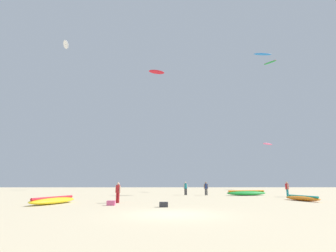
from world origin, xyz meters
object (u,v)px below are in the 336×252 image
person_left (287,188)px  kite_aloft_3 (66,45)px  person_midground (186,187)px  kite_grounded_mid (247,193)px  kite_aloft_0 (157,72)px  kite_aloft_4 (268,144)px  gear_bag (164,205)px  person_right (206,187)px  cooler_box (111,203)px  kite_aloft_2 (263,54)px  kite_grounded_near (53,200)px  kite_aloft_1 (270,62)px  kite_grounded_far (302,198)px  person_foreground (118,191)px

person_left → kite_aloft_3: size_ratio=0.51×
kite_aloft_3 → person_midground: bearing=-23.9°
person_midground → kite_grounded_mid: size_ratio=0.31×
person_left → kite_aloft_3: 40.88m
kite_aloft_0 → kite_aloft_4: size_ratio=1.19×
person_midground → kite_aloft_3: size_ratio=0.50×
gear_bag → kite_aloft_3: bearing=126.2°
kite_aloft_3 → kite_aloft_4: 43.73m
kite_aloft_0 → person_midground: bearing=-79.1°
person_right → kite_aloft_3: bearing=64.5°
person_midground → kite_aloft_0: size_ratio=0.41×
gear_bag → kite_aloft_3: size_ratio=0.18×
kite_grounded_mid → cooler_box: 18.38m
kite_aloft_2 → kite_aloft_3: (-32.02, 5.73, 4.66)m
kite_grounded_near → kite_aloft_2: (22.89, 15.43, 20.07)m
gear_bag → kite_grounded_near: bearing=163.4°
kite_aloft_0 → kite_aloft_1: size_ratio=1.59×
kite_aloft_4 → kite_grounded_far: bearing=-107.9°
kite_aloft_3 → kite_aloft_4: bearing=17.4°
kite_grounded_near → kite_grounded_mid: kite_grounded_mid is taller
kite_grounded_near → kite_aloft_4: bearing=48.2°
cooler_box → kite_aloft_0: kite_aloft_0 is taller
person_midground → kite_aloft_0: bearing=171.0°
person_midground → person_left: bearing=50.4°
person_left → gear_bag: size_ratio=2.86×
person_foreground → kite_grounded_mid: size_ratio=0.30×
person_midground → kite_aloft_3: kite_aloft_3 is taller
cooler_box → kite_aloft_1: kite_aloft_1 is taller
person_midground → kite_aloft_3: 32.45m
kite_grounded_mid → kite_aloft_1: kite_aloft_1 is taller
person_foreground → kite_aloft_1: size_ratio=0.64×
kite_grounded_far → kite_grounded_near: bearing=-171.6°
person_foreground → kite_aloft_0: 43.24m
person_right → kite_grounded_mid: (4.70, -0.51, -0.63)m
person_left → kite_aloft_3: bearing=-23.0°
person_midground → kite_grounded_mid: bearing=62.8°
kite_grounded_mid → kite_grounded_far: (2.12, -8.47, -0.07)m
kite_grounded_far → kite_aloft_4: (9.83, 30.40, 9.11)m
kite_aloft_1 → kite_aloft_3: size_ratio=0.77×
kite_aloft_0 → kite_aloft_3: bearing=-136.7°
person_left → kite_aloft_0: bearing=-61.3°
cooler_box → kite_aloft_3: (-13.64, 22.35, 24.83)m
cooler_box → kite_aloft_2: (18.38, 16.62, 20.17)m
person_midground → kite_aloft_4: 29.60m
kite_grounded_mid → kite_aloft_3: size_ratio=1.63×
person_right → kite_aloft_4: 28.40m
kite_grounded_mid → person_foreground: bearing=-141.5°
kite_aloft_3 → person_left: bearing=-22.5°
kite_grounded_mid → kite_aloft_1: (10.51, 14.04, 23.67)m
kite_aloft_3 → kite_aloft_2: bearing=-10.1°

